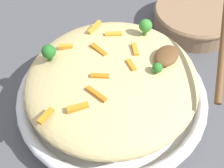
{
  "coord_description": "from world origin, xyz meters",
  "views": [
    {
      "loc": [
        -0.29,
        -0.19,
        0.49
      ],
      "look_at": [
        0.0,
        0.0,
        0.07
      ],
      "focal_mm": 47.7,
      "sensor_mm": 36.0,
      "label": 1
    }
  ],
  "objects": [
    {
      "name": "pasta_mound",
      "position": [
        0.0,
        0.0,
        0.08
      ],
      "size": [
        0.32,
        0.31,
        0.07
      ],
      "primitive_type": "ellipsoid",
      "color": "#D1BA7A",
      "rests_on": "serving_bowl"
    },
    {
      "name": "carrot_piece_0",
      "position": [
        -0.1,
        0.0,
        0.11
      ],
      "size": [
        0.03,
        0.03,
        0.01
      ],
      "primitive_type": "cube",
      "rotation": [
        0.0,
        0.0,
        5.6
      ],
      "color": "orange",
      "rests_on": "pasta_mound"
    },
    {
      "name": "carrot_piece_9",
      "position": [
        0.06,
        -0.01,
        0.11
      ],
      "size": [
        0.03,
        0.03,
        0.01
      ],
      "primitive_type": "cube",
      "rotation": [
        0.0,
        0.0,
        0.72
      ],
      "color": "orange",
      "rests_on": "pasta_mound"
    },
    {
      "name": "carrot_piece_5",
      "position": [
        0.08,
        0.05,
        0.11
      ],
      "size": [
        0.03,
        0.03,
        0.01
      ],
      "primitive_type": "cube",
      "rotation": [
        0.0,
        0.0,
        2.19
      ],
      "color": "orange",
      "rests_on": "pasta_mound"
    },
    {
      "name": "broccoli_floret_0",
      "position": [
        -0.04,
        0.11,
        0.12
      ],
      "size": [
        0.03,
        0.03,
        0.03
      ],
      "color": "#205B1C",
      "rests_on": "pasta_mound"
    },
    {
      "name": "serving_spoon",
      "position": [
        0.09,
        -0.1,
        0.13
      ],
      "size": [
        0.17,
        0.14,
        0.08
      ],
      "color": "brown",
      "rests_on": "pasta_mound"
    },
    {
      "name": "serving_bowl",
      "position": [
        0.0,
        0.0,
        0.03
      ],
      "size": [
        0.36,
        0.36,
        0.05
      ],
      "color": "silver",
      "rests_on": "ground_plane"
    },
    {
      "name": "carrot_piece_2",
      "position": [
        0.02,
        0.04,
        0.11
      ],
      "size": [
        0.02,
        0.04,
        0.01
      ],
      "primitive_type": "cube",
      "rotation": [
        0.0,
        0.0,
        4.47
      ],
      "color": "orange",
      "rests_on": "pasta_mound"
    },
    {
      "name": "ground_plane",
      "position": [
        0.0,
        0.0,
        0.0
      ],
      "size": [
        2.4,
        2.4,
        0.0
      ],
      "primitive_type": "plane",
      "color": "#4C4C51"
    },
    {
      "name": "carrot_piece_8",
      "position": [
        0.02,
        -0.02,
        0.11
      ],
      "size": [
        0.02,
        0.03,
        0.01
      ],
      "primitive_type": "cube",
      "rotation": [
        0.0,
        0.0,
        4.13
      ],
      "color": "orange",
      "rests_on": "pasta_mound"
    },
    {
      "name": "carrot_piece_4",
      "position": [
        -0.03,
        0.01,
        0.11
      ],
      "size": [
        0.02,
        0.03,
        0.01
      ],
      "primitive_type": "cube",
      "rotation": [
        0.0,
        0.0,
        2.09
      ],
      "color": "orange",
      "rests_on": "pasta_mound"
    },
    {
      "name": "carrot_piece_7",
      "position": [
        -0.06,
        -0.01,
        0.11
      ],
      "size": [
        0.01,
        0.04,
        0.01
      ],
      "primitive_type": "cube",
      "rotation": [
        0.0,
        0.0,
        1.44
      ],
      "color": "orange",
      "rests_on": "pasta_mound"
    },
    {
      "name": "broccoli_floret_1",
      "position": [
        0.04,
        -0.07,
        0.12
      ],
      "size": [
        0.02,
        0.02,
        0.02
      ],
      "color": "#296820",
      "rests_on": "pasta_mound"
    },
    {
      "name": "carrot_piece_6",
      "position": [
        0.08,
        0.09,
        0.11
      ],
      "size": [
        0.04,
        0.01,
        0.01
      ],
      "primitive_type": "cube",
      "rotation": [
        0.0,
        0.0,
        0.04
      ],
      "color": "orange",
      "rests_on": "pasta_mound"
    },
    {
      "name": "carrot_piece_1",
      "position": [
        -0.14,
        0.03,
        0.11
      ],
      "size": [
        0.03,
        0.01,
        0.01
      ],
      "primitive_type": "cube",
      "rotation": [
        0.0,
        0.0,
        3.15
      ],
      "color": "orange",
      "rests_on": "pasta_mound"
    },
    {
      "name": "carrot_piece_3",
      "position": [
        -0.0,
        0.1,
        0.11
      ],
      "size": [
        0.02,
        0.03,
        0.01
      ],
      "primitive_type": "cube",
      "rotation": [
        0.0,
        0.0,
        5.34
      ],
      "color": "orange",
      "rests_on": "pasta_mound"
    },
    {
      "name": "broccoli_floret_2",
      "position": [
        0.12,
        -0.0,
        0.12
      ],
      "size": [
        0.03,
        0.03,
        0.03
      ],
      "color": "#377928",
      "rests_on": "pasta_mound"
    },
    {
      "name": "companion_bowl",
      "position": [
        0.32,
        -0.03,
        0.03
      ],
      "size": [
        0.2,
        0.2,
        0.05
      ],
      "color": "#8C6B4C",
      "rests_on": "ground_plane"
    }
  ]
}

